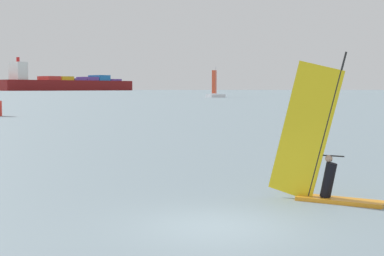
{
  "coord_description": "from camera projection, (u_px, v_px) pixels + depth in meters",
  "views": [
    {
      "loc": [
        -1.59,
        -13.24,
        3.36
      ],
      "look_at": [
        0.1,
        9.87,
        1.69
      ],
      "focal_mm": 51.92,
      "sensor_mm": 36.0,
      "label": 1
    }
  ],
  "objects": [
    {
      "name": "windsurfer",
      "position": [
        322.0,
        163.0,
        16.48
      ],
      "size": [
        3.13,
        2.21,
        4.46
      ],
      "rotation": [
        0.0,
        0.0,
        5.71
      ],
      "color": "orange",
      "rests_on": "ground_plane"
    },
    {
      "name": "cargo_ship",
      "position": [
        67.0,
        84.0,
        747.63
      ],
      "size": [
        166.62,
        155.94,
        41.86
      ],
      "rotation": [
        0.0,
        0.0,
        0.74
      ],
      "color": "maroon",
      "rests_on": "ground_plane"
    },
    {
      "name": "distant_headland",
      "position": [
        139.0,
        82.0,
        1534.88
      ],
      "size": [
        689.91,
        425.9,
        41.01
      ],
      "primitive_type": "cube",
      "rotation": [
        0.0,
        0.0,
        0.06
      ],
      "color": "#60665B",
      "rests_on": "ground_plane"
    },
    {
      "name": "small_sailboat",
      "position": [
        216.0,
        95.0,
        200.11
      ],
      "size": [
        7.5,
        6.99,
        11.03
      ],
      "rotation": [
        0.0,
        0.0,
        0.7
      ],
      "color": "white",
      "rests_on": "ground_plane"
    },
    {
      "name": "ground_plane",
      "position": [
        217.0,
        226.0,
        13.53
      ],
      "size": [
        4000.0,
        4000.0,
        0.0
      ],
      "primitive_type": "plane",
      "color": "gray"
    }
  ]
}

